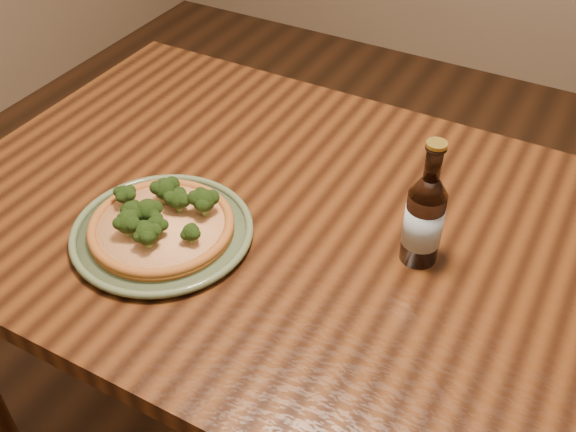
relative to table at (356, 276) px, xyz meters
The scene contains 4 objects.
table is the anchor object (origin of this frame).
plate 0.36m from the table, 152.44° to the right, with size 0.32×0.32×0.02m.
pizza 0.37m from the table, 152.60° to the right, with size 0.26×0.26×0.07m.
beer_bottle 0.21m from the table, ahead, with size 0.07×0.07×0.24m.
Camera 1 is at (0.31, -0.73, 1.56)m, focal length 42.00 mm.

